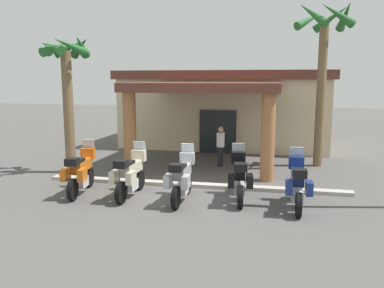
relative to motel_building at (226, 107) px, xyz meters
The scene contains 11 objects.
ground_plane 9.79m from the motel_building, 90.33° to the right, with size 80.00×80.00×0.00m, color #514F4C.
motel_building is the anchor object (origin of this frame).
motorcycle_orange 11.02m from the motel_building, 107.65° to the right, with size 0.81×2.21×1.61m.
motorcycle_cream 10.65m from the motel_building, 99.05° to the right, with size 0.71×2.21×1.61m.
motorcycle_silver 10.65m from the motel_building, 90.03° to the right, with size 0.70×2.21×1.61m.
motorcycle_black 10.36m from the motel_building, 80.75° to the right, with size 0.79×2.21×1.61m.
motorcycle_blue 11.13m from the motel_building, 72.59° to the right, with size 0.70×2.21×1.61m.
pedestrian 5.74m from the motel_building, 85.05° to the right, with size 0.32×0.49×1.67m.
palm_tree_near_portico 6.97m from the motel_building, 45.97° to the right, with size 2.37×2.43×6.66m.
palm_tree_roadside 9.47m from the motel_building, 123.10° to the right, with size 1.99×1.99×5.25m.
curb_strip 9.14m from the motel_building, 90.04° to the right, with size 10.28×0.36×0.12m, color #ADA89E.
Camera 1 is at (2.65, -12.08, 3.60)m, focal length 37.13 mm.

